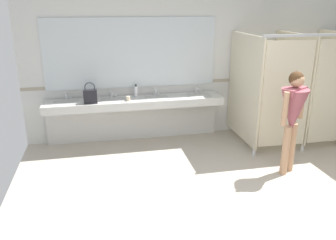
% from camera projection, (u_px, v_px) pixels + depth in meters
% --- Properties ---
extents(ground_plane, '(6.54, 6.92, 0.10)m').
position_uv_depth(ground_plane, '(272.00, 228.00, 4.16)').
color(ground_plane, '#B2A899').
extents(wall_back, '(6.54, 0.12, 2.73)m').
position_uv_depth(wall_back, '(199.00, 65.00, 6.69)').
color(wall_back, silver).
rests_on(wall_back, ground_plane).
extents(wall_back_tile_band, '(6.54, 0.01, 0.06)m').
position_uv_depth(wall_back_tile_band, '(199.00, 81.00, 6.73)').
color(wall_back_tile_band, '#9E937F').
rests_on(wall_back_tile_band, wall_back).
extents(vanity_counter, '(3.21, 0.54, 0.97)m').
position_uv_depth(vanity_counter, '(135.00, 109.00, 6.43)').
color(vanity_counter, silver).
rests_on(vanity_counter, ground_plane).
extents(mirror_panel, '(3.11, 0.02, 1.25)m').
position_uv_depth(mirror_panel, '(132.00, 53.00, 6.29)').
color(mirror_panel, silver).
rests_on(mirror_panel, wall_back).
extents(bathroom_stalls, '(1.90, 1.33, 2.03)m').
position_uv_depth(bathroom_stalls, '(296.00, 87.00, 6.22)').
color(bathroom_stalls, beige).
rests_on(bathroom_stalls, ground_plane).
extents(person_standing, '(0.55, 0.55, 1.58)m').
position_uv_depth(person_standing, '(293.00, 111.00, 5.11)').
color(person_standing, tan).
rests_on(person_standing, ground_plane).
extents(handbag, '(0.23, 0.12, 0.37)m').
position_uv_depth(handbag, '(90.00, 96.00, 5.96)').
color(handbag, black).
rests_on(handbag, vanity_counter).
extents(soap_dispenser, '(0.07, 0.07, 0.22)m').
position_uv_depth(soap_dispenser, '(136.00, 91.00, 6.41)').
color(soap_dispenser, white).
rests_on(soap_dispenser, vanity_counter).
extents(paper_cup, '(0.07, 0.07, 0.08)m').
position_uv_depth(paper_cup, '(128.00, 98.00, 6.13)').
color(paper_cup, beige).
rests_on(paper_cup, vanity_counter).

